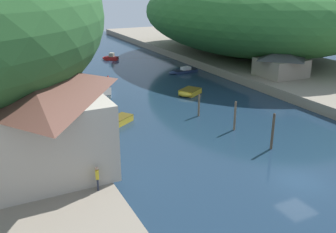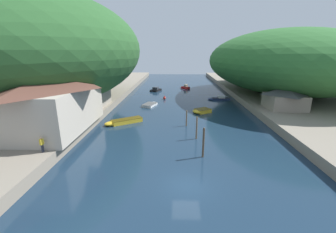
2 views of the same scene
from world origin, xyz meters
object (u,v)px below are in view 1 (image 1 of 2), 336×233
at_px(waterfront_building, 31,111).
at_px(person_on_quay, 55,107).
at_px(boat_cabin_cruiser, 110,58).
at_px(boat_mid_channel, 189,92).
at_px(boat_navy_launch, 183,71).
at_px(boat_far_upstream, 103,92).
at_px(right_bank_cottage, 281,62).
at_px(channel_buoy_near, 108,79).
at_px(boat_near_quay, 71,66).
at_px(person_by_boathouse, 97,177).
at_px(boat_yellow_tender, 109,125).
at_px(boathouse_shed, 24,83).

distance_m(waterfront_building, person_on_quay, 9.61).
relative_size(boat_cabin_cruiser, boat_mid_channel, 0.79).
bearing_deg(boat_navy_launch, boat_far_upstream, 107.93).
distance_m(right_bank_cottage, channel_buoy_near, 25.84).
bearing_deg(boat_near_quay, person_by_boathouse, -79.30).
distance_m(right_bank_cottage, boat_near_quay, 35.48).
bearing_deg(boat_yellow_tender, channel_buoy_near, -51.20).
relative_size(boat_navy_launch, boat_far_upstream, 1.07).
xyz_separation_m(waterfront_building, boathouse_shed, (0.84, 12.70, -0.87)).
bearing_deg(boat_cabin_cruiser, boat_near_quay, 155.83).
bearing_deg(person_by_boathouse, boat_yellow_tender, -4.15).
relative_size(waterfront_building, boat_cabin_cruiser, 4.73).
height_order(boathouse_shed, boat_far_upstream, boathouse_shed).
bearing_deg(boat_navy_launch, boat_yellow_tender, 131.02).
xyz_separation_m(boat_near_quay, boat_yellow_tender, (-3.05, -30.71, -0.01)).
height_order(boat_navy_launch, boat_far_upstream, boat_navy_launch).
distance_m(boat_yellow_tender, channel_buoy_near, 19.60).
bearing_deg(boat_mid_channel, boat_yellow_tender, 85.97).
bearing_deg(boathouse_shed, boat_far_upstream, 29.66).
xyz_separation_m(right_bank_cottage, boat_cabin_cruiser, (-16.62, 28.90, -2.91)).
relative_size(boat_far_upstream, boat_mid_channel, 1.24).
distance_m(boathouse_shed, boat_cabin_cruiser, 33.83).
distance_m(boat_mid_channel, person_on_quay, 18.79).
height_order(boat_yellow_tender, boat_mid_channel, boat_mid_channel).
xyz_separation_m(boat_navy_launch, channel_buoy_near, (-12.99, -0.15, 0.11)).
height_order(channel_buoy_near, person_on_quay, person_on_quay).
xyz_separation_m(right_bank_cottage, boat_near_quay, (-25.06, 24.94, -2.99)).
height_order(boat_far_upstream, channel_buoy_near, channel_buoy_near).
relative_size(waterfront_building, boat_navy_launch, 2.80).
height_order(waterfront_building, boat_cabin_cruiser, waterfront_building).
height_order(boathouse_shed, boat_near_quay, boathouse_shed).
bearing_deg(right_bank_cottage, person_by_boathouse, -149.98).
height_order(right_bank_cottage, channel_buoy_near, right_bank_cottage).
distance_m(boathouse_shed, right_bank_cottage, 35.26).
height_order(right_bank_cottage, boat_yellow_tender, right_bank_cottage).
bearing_deg(person_on_quay, boat_far_upstream, -28.98).
bearing_deg(boathouse_shed, boat_mid_channel, 0.88).
xyz_separation_m(boat_cabin_cruiser, channel_buoy_near, (-5.56, -15.98, -0.04)).
bearing_deg(boat_far_upstream, person_by_boathouse, -89.47).
bearing_deg(boat_yellow_tender, person_by_boathouse, 125.60).
bearing_deg(channel_buoy_near, person_by_boathouse, -108.95).
height_order(waterfront_building, boat_navy_launch, waterfront_building).
relative_size(boat_navy_launch, boat_cabin_cruiser, 1.69).
relative_size(boat_near_quay, channel_buoy_near, 4.96).
bearing_deg(person_by_boathouse, boat_far_upstream, -1.18).
bearing_deg(waterfront_building, person_on_quay, 69.87).
relative_size(boat_navy_launch, boat_yellow_tender, 0.89).
relative_size(right_bank_cottage, person_on_quay, 3.90).
distance_m(boat_yellow_tender, boat_mid_channel, 15.09).
relative_size(waterfront_building, right_bank_cottage, 2.27).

